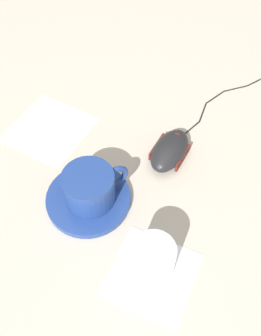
# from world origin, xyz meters

# --- Properties ---
(ground_plane) EXTENTS (3.00, 3.00, 0.00)m
(ground_plane) POSITION_xyz_m (0.00, 0.00, 0.00)
(ground_plane) COLOR #B2A899
(saucer) EXTENTS (0.14, 0.14, 0.01)m
(saucer) POSITION_xyz_m (0.01, 0.03, 0.01)
(saucer) COLOR navy
(saucer) RESTS_ON ground
(coffee_cup) EXTENTS (0.09, 0.10, 0.06)m
(coffee_cup) POSITION_xyz_m (0.02, 0.02, 0.04)
(coffee_cup) COLOR navy
(coffee_cup) RESTS_ON saucer
(computer_mouse) EXTENTS (0.12, 0.08, 0.04)m
(computer_mouse) POSITION_xyz_m (0.15, -0.08, 0.02)
(computer_mouse) COLOR black
(computer_mouse) RESTS_ON ground
(mouse_cable) EXTENTS (0.27, 0.19, 0.00)m
(mouse_cable) POSITION_xyz_m (0.34, -0.17, 0.00)
(mouse_cable) COLOR black
(mouse_cable) RESTS_ON ground
(napkin_under_glass) EXTENTS (0.14, 0.14, 0.00)m
(napkin_under_glass) POSITION_xyz_m (-0.08, -0.11, 0.00)
(napkin_under_glass) COLOR white
(napkin_under_glass) RESTS_ON ground
(drinking_glass) EXTENTS (0.06, 0.06, 0.08)m
(drinking_glass) POSITION_xyz_m (-0.08, -0.11, 0.04)
(drinking_glass) COLOR silver
(drinking_glass) RESTS_ON napkin_under_glass
(napkin_spare) EXTENTS (0.17, 0.17, 0.00)m
(napkin_spare) POSITION_xyz_m (0.15, 0.16, 0.00)
(napkin_spare) COLOR silver
(napkin_spare) RESTS_ON ground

